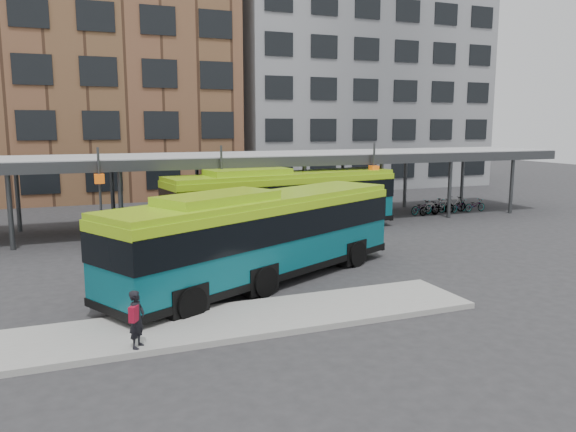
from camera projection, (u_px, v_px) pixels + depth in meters
name	position (u px, v px, depth m)	size (l,w,h in m)	color
ground	(364.00, 278.00, 21.65)	(120.00, 120.00, 0.00)	#28282B
boarding_island	(253.00, 318.00, 16.87)	(14.00, 3.00, 0.18)	gray
canopy	(256.00, 158.00, 32.79)	(40.00, 6.53, 4.80)	#999B9E
building_brick	(64.00, 60.00, 45.54)	(26.00, 14.00, 22.00)	brown
building_grey	(348.00, 82.00, 55.22)	(24.00, 14.00, 20.00)	slate
bus_front	(261.00, 234.00, 20.78)	(12.72, 8.30, 3.55)	#084E59
bus_rear	(283.00, 199.00, 30.30)	(13.28, 4.67, 3.59)	#084E59
pedestrian	(137.00, 319.00, 14.33)	(0.60, 0.66, 1.52)	black
bike_rack	(445.00, 206.00, 37.38)	(5.92, 1.21, 1.07)	slate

